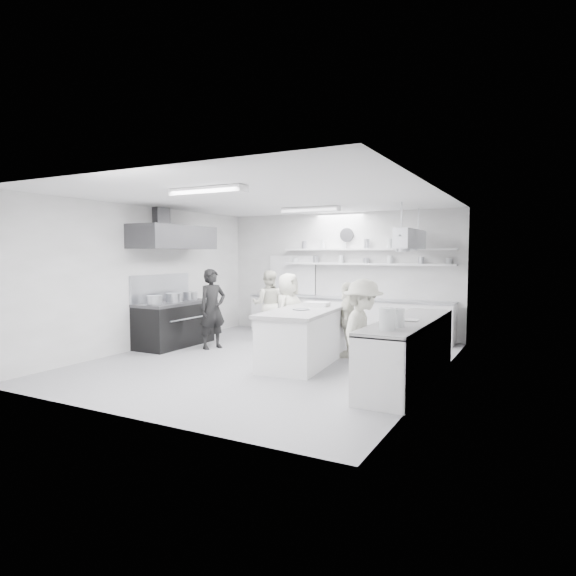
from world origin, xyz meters
The scene contains 27 objects.
floor centered at (0.00, 0.00, -0.01)m, with size 6.00×7.00×0.02m, color #95959C.
ceiling centered at (0.00, 0.00, 3.01)m, with size 6.00×7.00×0.02m, color silver.
wall_back centered at (0.00, 3.50, 1.50)m, with size 6.00×0.04×3.00m, color silver.
wall_front centered at (0.00, -3.50, 1.50)m, with size 6.00×0.04×3.00m, color silver.
wall_left centered at (-3.00, 0.00, 1.50)m, with size 0.04×7.00×3.00m, color silver.
wall_right centered at (3.00, 0.00, 1.50)m, with size 0.04×7.00×3.00m, color silver.
stove centered at (-2.60, 0.40, 0.45)m, with size 0.80×1.80×0.90m, color black.
exhaust_hood centered at (-2.60, 0.40, 2.35)m, with size 0.85×2.00×0.50m, color #3C3C3F.
back_counter centered at (0.30, 3.20, 0.46)m, with size 5.00×0.60×0.92m, color silver.
shelf_lower centered at (0.70, 3.37, 1.75)m, with size 4.20×0.26×0.04m, color silver.
shelf_upper centered at (0.70, 3.37, 2.10)m, with size 4.20×0.26×0.04m, color silver.
pass_through_window centered at (-1.30, 3.48, 1.45)m, with size 1.30×0.04×1.00m, color black.
wall_clock centered at (0.20, 3.46, 2.45)m, with size 0.32×0.32×0.05m, color silver.
right_counter centered at (2.65, -0.20, 0.47)m, with size 0.74×3.30×0.94m, color silver.
pot_rack centered at (2.00, 2.40, 2.30)m, with size 0.30×1.60×0.40m, color #A8ABB1.
light_fixture_front centered at (0.00, -1.80, 2.94)m, with size 1.30×0.25×0.10m, color silver.
light_fixture_rear centered at (0.00, 1.80, 2.94)m, with size 1.30×0.25×0.10m, color silver.
prep_island centered at (0.63, 0.32, 0.47)m, with size 0.95×2.56×0.94m, color silver.
stove_pot centered at (-2.60, 0.40, 1.03)m, with size 0.37×0.37×0.23m, color #A8ABB1.
cook_stove centered at (-1.67, 0.53, 0.84)m, with size 0.61×0.40×1.68m, color black.
cook_back centered at (-1.27, 2.18, 0.80)m, with size 0.78×0.61×1.60m, color silver.
cook_island_left centered at (-0.13, 1.01, 0.80)m, with size 0.78×0.51×1.60m, color silver.
cook_island_right centered at (1.14, 1.08, 0.73)m, with size 0.86×0.36×1.46m, color silver.
cook_right centered at (2.16, -0.96, 0.82)m, with size 1.06×0.61×1.64m, color silver.
bowl_island_a centered at (0.64, 0.07, 0.98)m, with size 0.28×0.28×0.07m, color #A8ABB1.
bowl_island_b centered at (0.42, 1.01, 0.97)m, with size 0.20×0.20×0.06m, color silver.
bowl_right centered at (2.70, -0.36, 0.97)m, with size 0.25×0.25×0.06m, color silver.
Camera 1 is at (4.51, -7.76, 2.01)m, focal length 30.51 mm.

